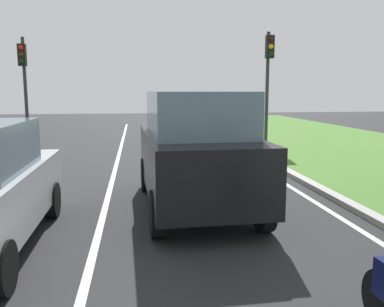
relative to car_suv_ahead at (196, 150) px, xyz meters
The scene contains 7 objects.
ground_plane 4.91m from the car_suv_ahead, 102.98° to the left, with size 60.00×60.00×0.00m, color #262628.
lane_line_center 5.11m from the car_suv_ahead, 110.85° to the left, with size 0.12×32.00×0.01m, color silver.
lane_line_right_edge 5.42m from the car_suv_ahead, 61.48° to the left, with size 0.12×32.00×0.01m, color silver.
curb_right 5.66m from the car_suv_ahead, 56.94° to the left, with size 0.24×48.00×0.12m, color #9E9B93.
car_suv_ahead is the anchor object (origin of this frame).
traffic_light_near_right 9.71m from the car_suv_ahead, 63.59° to the left, with size 0.32×0.50×4.64m.
traffic_light_overhead_left 12.09m from the car_suv_ahead, 118.82° to the left, with size 0.32×0.50×4.52m.
Camera 1 is at (-0.05, 1.64, 2.29)m, focal length 38.13 mm.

